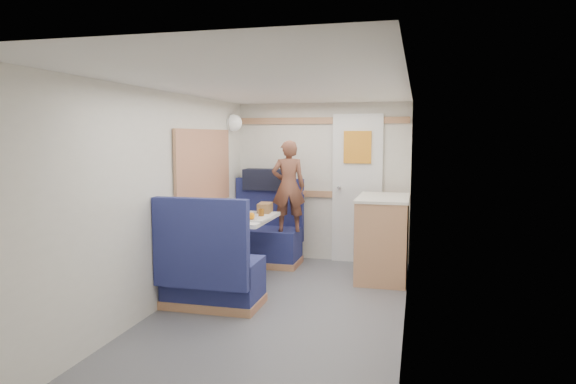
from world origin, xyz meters
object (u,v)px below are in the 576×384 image
(dinette_table, at_px, (242,231))
(dome_light, at_px, (234,123))
(duffel_bag, at_px, (266,179))
(bread_loaf, at_px, (265,208))
(salt_grinder, at_px, (236,213))
(bench_near, at_px, (211,276))
(orange_fruit, at_px, (251,216))
(person, at_px, (288,186))
(wine_glass, at_px, (231,205))
(cheese_block, at_px, (236,216))
(bench_far, at_px, (265,240))
(tumbler_left, at_px, (209,216))
(pepper_grinder, at_px, (236,213))
(galley_counter, at_px, (383,237))
(beer_glass, at_px, (261,213))
(tray, at_px, (256,218))

(dinette_table, xyz_separation_m, dome_light, (-0.39, 0.85, 1.18))
(duffel_bag, bearing_deg, bread_loaf, -75.09)
(salt_grinder, bearing_deg, bench_near, -87.09)
(bench_near, relative_size, orange_fruit, 14.10)
(dome_light, height_order, orange_fruit, dome_light)
(dome_light, distance_m, person, 1.06)
(orange_fruit, bearing_deg, person, 80.98)
(dome_light, height_order, salt_grinder, dome_light)
(bench_near, xyz_separation_m, wine_glass, (-0.11, 0.84, 0.54))
(cheese_block, distance_m, salt_grinder, 0.16)
(bench_far, distance_m, salt_grinder, 1.03)
(dome_light, distance_m, tumbler_left, 1.56)
(wine_glass, bearing_deg, bench_near, -82.29)
(tumbler_left, height_order, bread_loaf, bread_loaf)
(person, bearing_deg, pepper_grinder, 47.78)
(pepper_grinder, bearing_deg, bench_far, 87.48)
(person, bearing_deg, galley_counter, 156.46)
(galley_counter, xyz_separation_m, duffel_bag, (-1.53, 0.57, 0.57))
(galley_counter, distance_m, cheese_block, 1.66)
(person, xyz_separation_m, pepper_grinder, (-0.38, -0.77, -0.23))
(galley_counter, height_order, beer_glass, galley_counter)
(duffel_bag, distance_m, bread_loaf, 0.82)
(person, xyz_separation_m, wine_glass, (-0.46, -0.73, -0.15))
(tray, bearing_deg, beer_glass, 77.95)
(galley_counter, relative_size, cheese_block, 8.94)
(orange_fruit, relative_size, beer_glass, 0.77)
(tray, relative_size, orange_fruit, 4.90)
(bench_near, bearing_deg, person, 77.64)
(tray, bearing_deg, person, 80.21)
(beer_glass, bearing_deg, tumbler_left, -142.72)
(galley_counter, relative_size, person, 0.84)
(tray, xyz_separation_m, orange_fruit, (-0.01, -0.13, 0.05))
(galley_counter, bearing_deg, cheese_block, -152.52)
(bench_far, distance_m, bench_near, 1.73)
(bread_loaf, bearing_deg, galley_counter, 7.57)
(duffel_bag, relative_size, salt_grinder, 5.59)
(bench_near, bearing_deg, bread_loaf, 83.04)
(bench_near, distance_m, tumbler_left, 0.73)
(dinette_table, relative_size, bench_near, 0.88)
(duffel_bag, xyz_separation_m, orange_fruit, (0.25, -1.37, -0.26))
(orange_fruit, bearing_deg, pepper_grinder, 142.98)
(galley_counter, bearing_deg, dome_light, 170.82)
(galley_counter, xyz_separation_m, person, (-1.12, 0.15, 0.53))
(dinette_table, distance_m, galley_counter, 1.57)
(dome_light, bearing_deg, tumbler_left, -82.19)
(bench_near, xyz_separation_m, duffel_bag, (-0.06, 1.98, 0.73))
(duffel_bag, bearing_deg, dinette_table, -87.87)
(pepper_grinder, bearing_deg, bench_near, -87.02)
(orange_fruit, distance_m, tumbler_left, 0.43)
(tumbler_left, bearing_deg, salt_grinder, 58.63)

